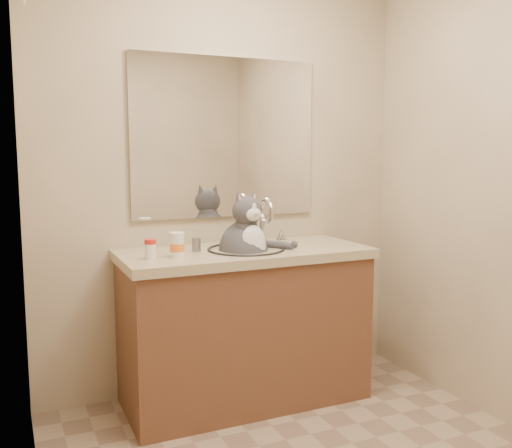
% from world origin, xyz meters
% --- Properties ---
extents(room, '(2.22, 2.52, 2.42)m').
position_xyz_m(room, '(0.00, 0.00, 1.20)').
color(room, gray).
rests_on(room, ground).
extents(vanity, '(1.34, 0.59, 1.12)m').
position_xyz_m(vanity, '(0.00, 0.96, 0.44)').
color(vanity, brown).
rests_on(vanity, ground).
extents(mirror, '(1.10, 0.02, 0.90)m').
position_xyz_m(mirror, '(0.00, 1.24, 1.45)').
color(mirror, white).
rests_on(mirror, room).
extents(shower_curtain, '(0.02, 1.30, 1.93)m').
position_xyz_m(shower_curtain, '(-1.05, 0.10, 1.03)').
color(shower_curtain, '#C0AB91').
rests_on(shower_curtain, ground).
extents(cat, '(0.41, 0.33, 0.53)m').
position_xyz_m(cat, '(-0.01, 0.94, 0.86)').
color(cat, '#414146').
rests_on(cat, vanity).
extents(pill_bottle_redcap, '(0.06, 0.06, 0.10)m').
position_xyz_m(pill_bottle_redcap, '(-0.53, 0.89, 0.90)').
color(pill_bottle_redcap, white).
rests_on(pill_bottle_redcap, vanity).
extents(pill_bottle_orange, '(0.08, 0.08, 0.13)m').
position_xyz_m(pill_bottle_orange, '(-0.40, 0.89, 0.91)').
color(pill_bottle_orange, white).
rests_on(pill_bottle_orange, vanity).
extents(grey_canister, '(0.06, 0.06, 0.07)m').
position_xyz_m(grey_canister, '(-0.26, 1.00, 0.89)').
color(grey_canister, slate).
rests_on(grey_canister, vanity).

